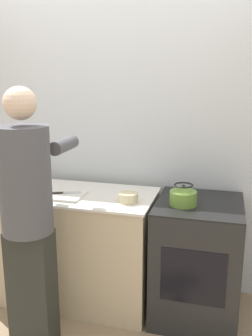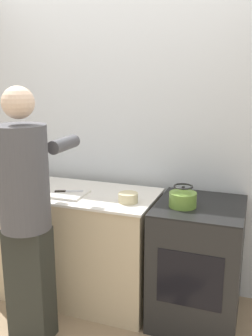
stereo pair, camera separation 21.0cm
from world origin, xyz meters
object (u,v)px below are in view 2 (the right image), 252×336
(kettle, at_px, (183,198))
(bowl_prep, at_px, (128,198))
(person, at_px, (26,209))
(knife, at_px, (68,191))
(cutting_board, at_px, (64,194))
(oven, at_px, (197,262))
(canister_jar, at_px, (23,175))

(kettle, relative_size, bowl_prep, 1.36)
(person, xyz_separation_m, knife, (0.04, 0.50, -0.02))
(cutting_board, relative_size, knife, 1.52)
(person, xyz_separation_m, bowl_prep, (0.54, 0.47, -0.01))
(knife, distance_m, bowl_prep, 0.50)
(person, xyz_separation_m, cutting_board, (0.02, 0.47, -0.03))
(person, height_order, bowl_prep, person)
(person, distance_m, kettle, 1.06)
(oven, height_order, canister_jar, canister_jar)
(bowl_prep, relative_size, canister_jar, 0.93)
(knife, relative_size, bowl_prep, 1.52)
(person, height_order, canister_jar, person)
(knife, xyz_separation_m, kettle, (0.89, 0.02, 0.04))
(canister_jar, bearing_deg, kettle, -5.34)
(bowl_prep, bearing_deg, kettle, 6.84)
(cutting_board, bearing_deg, kettle, 2.94)
(oven, xyz_separation_m, bowl_prep, (-0.50, -0.13, 0.48))
(oven, distance_m, cutting_board, 1.12)
(cutting_board, bearing_deg, bowl_prep, 0.01)
(oven, bearing_deg, cutting_board, -172.73)
(cutting_board, distance_m, knife, 0.04)
(oven, xyz_separation_m, cutting_board, (-1.01, -0.13, 0.46))
(person, relative_size, bowl_prep, 12.24)
(kettle, bearing_deg, person, -150.90)
(cutting_board, distance_m, bowl_prep, 0.52)
(oven, bearing_deg, kettle, -143.27)
(cutting_board, relative_size, kettle, 1.71)
(oven, relative_size, canister_jar, 5.89)
(canister_jar, bearing_deg, oven, -1.79)
(oven, height_order, cutting_board, cutting_board)
(canister_jar, bearing_deg, knife, -16.18)
(knife, height_order, canister_jar, canister_jar)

